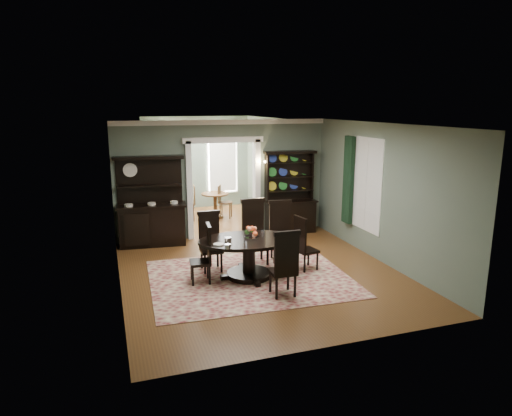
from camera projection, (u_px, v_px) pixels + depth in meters
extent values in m
cube|color=brown|center=(261.00, 274.00, 9.29)|extent=(5.50, 6.00, 0.01)
cube|color=silver|center=(262.00, 125.00, 8.62)|extent=(5.50, 6.00, 0.01)
cube|color=#5F6C5A|center=(116.00, 212.00, 8.10)|extent=(0.01, 6.00, 3.00)
cube|color=#5F6C5A|center=(382.00, 194.00, 9.80)|extent=(0.01, 6.00, 3.00)
cube|color=#5F6C5A|center=(334.00, 246.00, 6.18)|extent=(5.50, 0.01, 3.00)
cube|color=#5F6C5A|center=(151.00, 183.00, 11.16)|extent=(1.85, 0.01, 3.00)
cube|color=#5F6C5A|center=(289.00, 175.00, 12.29)|extent=(1.85, 0.01, 3.00)
cube|color=#5F6C5A|center=(223.00, 130.00, 11.45)|extent=(1.80, 0.01, 0.50)
cube|color=white|center=(223.00, 122.00, 11.36)|extent=(5.50, 0.10, 0.12)
cube|color=brown|center=(210.00, 220.00, 13.68)|extent=(3.50, 3.50, 0.01)
cube|color=silver|center=(207.00, 118.00, 13.01)|extent=(3.50, 3.50, 0.01)
cube|color=#5F6C5A|center=(147.00, 173.00, 12.80)|extent=(0.01, 3.50, 3.00)
cube|color=#5F6C5A|center=(265.00, 167.00, 13.88)|extent=(0.01, 3.50, 3.00)
cube|color=#5F6C5A|center=(197.00, 163.00, 14.96)|extent=(3.50, 0.01, 3.00)
cube|color=white|center=(171.00, 162.00, 14.64)|extent=(1.05, 0.06, 2.20)
cube|color=white|center=(222.00, 160.00, 15.17)|extent=(1.05, 0.06, 2.20)
cube|color=white|center=(189.00, 191.00, 11.50)|extent=(0.14, 0.25, 2.50)
cube|color=white|center=(257.00, 187.00, 12.06)|extent=(0.14, 0.25, 2.50)
cube|color=white|center=(223.00, 140.00, 11.50)|extent=(2.08, 0.25, 0.14)
cube|color=white|center=(367.00, 185.00, 10.33)|extent=(0.02, 1.10, 2.00)
cube|color=white|center=(366.00, 185.00, 10.32)|extent=(0.01, 1.22, 2.12)
cube|color=black|center=(348.00, 180.00, 10.93)|extent=(0.10, 0.35, 2.10)
cube|color=#B49530|center=(259.00, 164.00, 11.87)|extent=(0.08, 0.05, 0.18)
sphere|color=#FFD88C|center=(258.00, 162.00, 11.68)|extent=(0.07, 0.07, 0.07)
sphere|color=#FFD88C|center=(265.00, 162.00, 11.74)|extent=(0.07, 0.07, 0.07)
cube|color=maroon|center=(250.00, 278.00, 9.06)|extent=(4.00, 3.27, 0.01)
ellipsoid|color=black|center=(249.00, 240.00, 8.97)|extent=(2.13, 1.47, 0.05)
cylinder|color=black|center=(249.00, 242.00, 8.97)|extent=(2.04, 2.04, 0.03)
cylinder|color=black|center=(249.00, 258.00, 9.05)|extent=(0.25, 0.25, 0.70)
cylinder|color=black|center=(249.00, 274.00, 9.12)|extent=(0.89, 0.89, 0.11)
cylinder|color=white|center=(251.00, 238.00, 8.95)|extent=(0.30, 0.30, 0.05)
cube|color=black|center=(211.00, 250.00, 9.39)|extent=(0.44, 0.42, 0.06)
cube|color=black|center=(209.00, 230.00, 9.48)|extent=(0.44, 0.05, 0.74)
cube|color=black|center=(209.00, 213.00, 9.40)|extent=(0.48, 0.07, 0.08)
cylinder|color=black|center=(205.00, 264.00, 9.23)|extent=(0.05, 0.05, 0.44)
cylinder|color=black|center=(221.00, 262.00, 9.33)|extent=(0.05, 0.05, 0.44)
cylinder|color=black|center=(202.00, 259.00, 9.55)|extent=(0.05, 0.05, 0.44)
cylinder|color=black|center=(218.00, 257.00, 9.65)|extent=(0.05, 0.05, 0.44)
cube|color=black|center=(256.00, 241.00, 9.80)|extent=(0.50, 0.48, 0.06)
cube|color=black|center=(253.00, 220.00, 9.90)|extent=(0.50, 0.06, 0.84)
cube|color=black|center=(253.00, 200.00, 9.81)|extent=(0.54, 0.08, 0.09)
cylinder|color=black|center=(250.00, 256.00, 9.62)|extent=(0.05, 0.05, 0.50)
cylinder|color=black|center=(268.00, 254.00, 9.74)|extent=(0.05, 0.05, 0.50)
cylinder|color=black|center=(245.00, 251.00, 9.97)|extent=(0.05, 0.05, 0.50)
cylinder|color=black|center=(261.00, 249.00, 10.10)|extent=(0.05, 0.05, 0.50)
cube|color=black|center=(281.00, 240.00, 9.98)|extent=(0.55, 0.53, 0.06)
cube|color=black|center=(280.00, 220.00, 10.08)|extent=(0.47, 0.14, 0.80)
cube|color=black|center=(280.00, 202.00, 9.99)|extent=(0.51, 0.17, 0.08)
cylinder|color=black|center=(275.00, 254.00, 9.83)|extent=(0.05, 0.05, 0.47)
cylinder|color=black|center=(291.00, 253.00, 9.87)|extent=(0.05, 0.05, 0.47)
cylinder|color=black|center=(272.00, 248.00, 10.18)|extent=(0.05, 0.05, 0.47)
cylinder|color=black|center=(288.00, 248.00, 10.23)|extent=(0.05, 0.05, 0.47)
cube|color=black|center=(200.00, 262.00, 8.76)|extent=(0.43, 0.45, 0.05)
cube|color=black|center=(209.00, 244.00, 8.72)|extent=(0.09, 0.41, 0.69)
cube|color=black|center=(209.00, 226.00, 8.64)|extent=(0.11, 0.45, 0.07)
cylinder|color=black|center=(192.00, 270.00, 8.93)|extent=(0.04, 0.04, 0.41)
cylinder|color=black|center=(193.00, 276.00, 8.62)|extent=(0.04, 0.04, 0.41)
cylinder|color=black|center=(208.00, 269.00, 8.99)|extent=(0.04, 0.04, 0.41)
cylinder|color=black|center=(210.00, 275.00, 8.68)|extent=(0.04, 0.04, 0.41)
cube|color=black|center=(307.00, 251.00, 9.47)|extent=(0.46, 0.47, 0.05)
cube|color=black|center=(300.00, 235.00, 9.31)|extent=(0.12, 0.41, 0.69)
cube|color=black|center=(300.00, 219.00, 9.23)|extent=(0.14, 0.45, 0.07)
cylinder|color=black|center=(317.00, 261.00, 9.46)|extent=(0.04, 0.04, 0.41)
cylinder|color=black|center=(308.00, 257.00, 9.73)|extent=(0.04, 0.04, 0.41)
cylinder|color=black|center=(305.00, 263.00, 9.31)|extent=(0.04, 0.04, 0.41)
cylinder|color=black|center=(296.00, 259.00, 9.58)|extent=(0.04, 0.04, 0.41)
cube|color=black|center=(283.00, 272.00, 8.18)|extent=(0.46, 0.44, 0.06)
cube|color=black|center=(287.00, 255.00, 7.91)|extent=(0.45, 0.06, 0.75)
cube|color=black|center=(287.00, 233.00, 7.83)|extent=(0.49, 0.08, 0.08)
cylinder|color=black|center=(288.00, 279.00, 8.44)|extent=(0.05, 0.05, 0.44)
cylinder|color=black|center=(270.00, 281.00, 8.34)|extent=(0.05, 0.05, 0.44)
cylinder|color=black|center=(295.00, 286.00, 8.11)|extent=(0.05, 0.05, 0.44)
cylinder|color=black|center=(277.00, 288.00, 8.02)|extent=(0.05, 0.05, 0.44)
cube|color=black|center=(153.00, 226.00, 11.10)|extent=(1.60, 0.69, 0.97)
cube|color=black|center=(151.00, 206.00, 10.99)|extent=(1.70, 0.75, 0.05)
cube|color=black|center=(149.00, 180.00, 11.06)|extent=(1.56, 0.23, 1.15)
cube|color=black|center=(150.00, 186.00, 10.99)|extent=(1.53, 0.42, 0.04)
cube|color=black|center=(149.00, 158.00, 10.83)|extent=(1.68, 0.51, 0.08)
cube|color=black|center=(290.00, 217.00, 12.25)|extent=(1.33, 0.55, 0.84)
cube|color=black|center=(290.00, 201.00, 12.15)|extent=(1.43, 0.60, 0.04)
cube|color=black|center=(288.00, 176.00, 12.18)|extent=(1.31, 0.14, 1.27)
cube|color=black|center=(267.00, 178.00, 11.90)|extent=(0.06, 0.25, 1.31)
cube|color=black|center=(311.00, 176.00, 12.29)|extent=(0.06, 0.25, 1.31)
cube|color=black|center=(290.00, 152.00, 11.93)|extent=(1.42, 0.38, 0.07)
cube|color=black|center=(289.00, 191.00, 12.18)|extent=(1.32, 0.32, 0.03)
cube|color=black|center=(290.00, 177.00, 12.10)|extent=(1.32, 0.32, 0.03)
cube|color=black|center=(290.00, 163.00, 12.01)|extent=(1.32, 0.32, 0.03)
cylinder|color=#533617|center=(215.00, 194.00, 13.71)|extent=(0.82, 0.82, 0.04)
cylinder|color=#533617|center=(215.00, 206.00, 13.79)|extent=(0.10, 0.10, 0.72)
cylinder|color=#533617|center=(215.00, 217.00, 13.87)|extent=(0.45, 0.45, 0.06)
cylinder|color=#533617|center=(188.00, 204.00, 13.47)|extent=(0.44, 0.44, 0.04)
cube|color=#533617|center=(194.00, 195.00, 13.45)|extent=(0.08, 0.39, 0.54)
cylinder|color=#533617|center=(183.00, 211.00, 13.64)|extent=(0.04, 0.04, 0.49)
cylinder|color=#533617|center=(183.00, 214.00, 13.35)|extent=(0.04, 0.04, 0.49)
cylinder|color=#533617|center=(193.00, 211.00, 13.70)|extent=(0.04, 0.04, 0.49)
cylinder|color=#533617|center=(194.00, 213.00, 13.41)|extent=(0.04, 0.04, 0.49)
cylinder|color=#533617|center=(226.00, 203.00, 13.79)|extent=(0.42, 0.42, 0.04)
cube|color=#533617|center=(219.00, 194.00, 13.75)|extent=(0.19, 0.35, 0.52)
cylinder|color=#533617|center=(230.00, 211.00, 13.68)|extent=(0.04, 0.04, 0.47)
cylinder|color=#533617|center=(231.00, 209.00, 13.97)|extent=(0.04, 0.04, 0.47)
cylinder|color=#533617|center=(220.00, 211.00, 13.71)|extent=(0.04, 0.04, 0.47)
cylinder|color=#533617|center=(222.00, 209.00, 14.00)|extent=(0.04, 0.04, 0.47)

